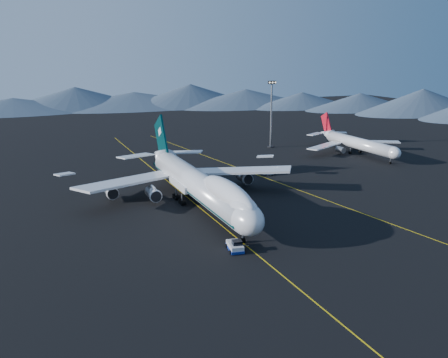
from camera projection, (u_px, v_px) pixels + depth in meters
name	position (u px, v px, depth m)	size (l,w,h in m)	color
ground	(198.00, 206.00, 124.32)	(500.00, 500.00, 0.00)	black
taxiway_line_main	(198.00, 206.00, 124.32)	(0.25, 220.00, 0.01)	#E1BA0D
taxiway_line_side	(284.00, 185.00, 144.46)	(0.25, 200.00, 0.01)	#E1BA0D
boeing_747	(198.00, 184.00, 122.90)	(59.62, 72.43, 19.37)	silver
pushback_tug	(235.00, 247.00, 96.66)	(3.62, 5.49, 2.23)	silver
second_jet	(356.00, 143.00, 186.91)	(41.90, 47.34, 13.47)	silver
service_van	(265.00, 172.00, 156.36)	(2.59, 5.61, 1.56)	silver
floodlight_mast	(271.00, 114.00, 197.30)	(3.25, 2.44, 26.30)	black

